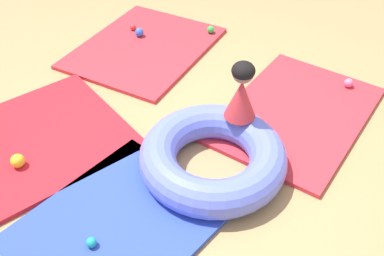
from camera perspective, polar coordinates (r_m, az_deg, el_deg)
ground_plane at (r=3.55m, az=2.55°, el=-3.87°), size 8.00×8.00×0.00m
gym_mat_center_rear at (r=3.86m, az=-22.39°, el=-2.93°), size 2.11×1.68×0.04m
gym_mat_front at (r=4.88m, az=-6.09°, el=10.12°), size 1.73×1.48×0.04m
gym_mat_near_left at (r=4.04m, az=13.07°, el=1.79°), size 1.65×1.20×0.04m
gym_mat_near_right at (r=3.07m, az=-12.85°, el=-14.75°), size 1.82×1.13×0.04m
inflatable_cushion at (r=3.37m, az=2.67°, el=-3.69°), size 1.11×1.11×0.28m
child_in_red at (r=3.38m, az=6.32°, el=4.71°), size 0.27×0.27×0.48m
play_ball_orange at (r=3.79m, az=4.51°, el=1.15°), size 0.09×0.09×0.09m
play_ball_blue at (r=5.04m, az=-6.71°, el=11.98°), size 0.09×0.09×0.09m
play_ball_yellow at (r=3.65m, az=-21.28°, el=-3.91°), size 0.11×0.11×0.11m
play_ball_green at (r=5.08m, az=2.40°, el=12.39°), size 0.08×0.08×0.08m
play_ball_teal at (r=3.02m, az=-12.67°, el=-14.01°), size 0.07×0.07×0.07m
play_ball_pink at (r=4.45m, az=19.29°, el=5.43°), size 0.08×0.08×0.08m
play_ball_red at (r=5.18m, az=-7.52°, el=12.58°), size 0.07×0.07×0.07m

